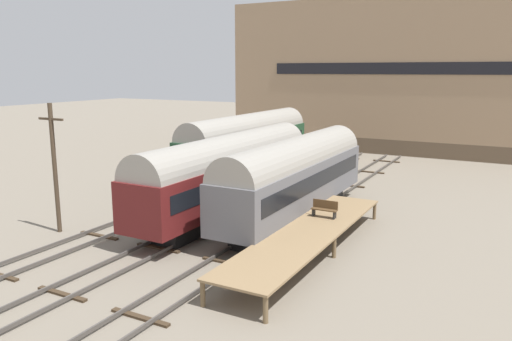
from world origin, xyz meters
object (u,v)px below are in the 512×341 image
Objects in this scene: train_car_grey at (295,174)px; train_car_green at (248,142)px; person_worker at (146,219)px; utility_pole at (55,166)px; bench at (325,208)px; train_car_maroon at (229,170)px.

train_car_green is (-8.13, 8.74, 0.23)m from train_car_grey.
utility_pole reaches higher than person_worker.
person_worker is (-5.74, -6.67, -1.79)m from train_car_grey.
utility_pole reaches higher than bench.
train_car_maroon is (-4.07, -0.87, 0.01)m from train_car_grey.
train_car_grey is 2.17× the size of utility_pole.
train_car_green reaches higher than person_worker.
utility_pole is (-2.56, -16.97, 0.67)m from train_car_green.
bench is (6.72, -1.22, -1.23)m from train_car_maroon.
person_worker is at bearing -151.38° from bench.
train_car_green is 11.86× the size of bench.
bench is 0.20× the size of utility_pole.
train_car_maroon is 9.95m from utility_pole.
person_worker is (-1.68, -5.80, -1.80)m from train_car_maroon.
train_car_maroon is at bearing 48.03° from utility_pole.
train_car_maroon is 9.66× the size of person_worker.
utility_pole is at bearing -155.28° from bench.
train_car_green is at bearing 98.82° from person_worker.
train_car_maroon is (4.07, -9.60, -0.23)m from train_car_green.
train_car_maroon is 6.94m from bench.
bench is at bearing -45.09° from train_car_green.
utility_pole is at bearing -98.58° from train_car_green.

